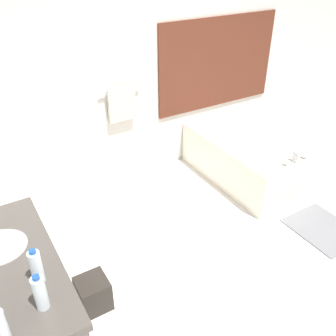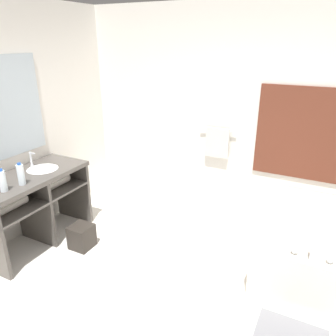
{
  "view_description": "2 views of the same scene",
  "coord_description": "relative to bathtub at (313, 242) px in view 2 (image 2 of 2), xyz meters",
  "views": [
    {
      "loc": [
        -1.87,
        -1.44,
        2.56
      ],
      "look_at": [
        -0.35,
        1.07,
        0.73
      ],
      "focal_mm": 40.0,
      "sensor_mm": 36.0,
      "label": 1
    },
    {
      "loc": [
        1.0,
        -1.83,
        2.27
      ],
      "look_at": [
        -0.56,
        1.23,
        0.9
      ],
      "focal_mm": 35.0,
      "sensor_mm": 36.0,
      "label": 2
    }
  ],
  "objects": [
    {
      "name": "sink_faucet",
      "position": [
        -3.09,
        -0.8,
        0.66
      ],
      "size": [
        0.09,
        0.04,
        0.18
      ],
      "color": "silver",
      "rests_on": "vanity_counter"
    },
    {
      "name": "wall_back_with_blinds",
      "position": [
        -1.01,
        0.8,
        1.06
      ],
      "size": [
        7.4,
        0.13,
        2.7
      ],
      "color": "white",
      "rests_on": "ground_plane"
    },
    {
      "name": "water_bottle_2",
      "position": [
        -2.78,
        -1.21,
        0.69
      ],
      "size": [
        0.07,
        0.07,
        0.24
      ],
      "color": "white",
      "rests_on": "vanity_counter"
    },
    {
      "name": "vanity_counter",
      "position": [
        -2.92,
        -0.97,
        0.33
      ],
      "size": [
        0.61,
        1.29,
        0.86
      ],
      "color": "#4C4742",
      "rests_on": "ground_plane"
    },
    {
      "name": "waste_bin",
      "position": [
        -2.39,
        -0.85,
        -0.15
      ],
      "size": [
        0.24,
        0.24,
        0.28
      ],
      "color": "#2D2823",
      "rests_on": "ground_plane"
    },
    {
      "name": "bathtub",
      "position": [
        0.0,
        0.0,
        0.0
      ],
      "size": [
        1.0,
        1.51,
        0.64
      ],
      "color": "silver",
      "rests_on": "ground_plane"
    },
    {
      "name": "ground_plane",
      "position": [
        -1.04,
        -1.43,
        -0.29
      ],
      "size": [
        16.0,
        16.0,
        0.0
      ],
      "primitive_type": "plane",
      "color": "silver",
      "rests_on": "ground"
    },
    {
      "name": "water_bottle_1",
      "position": [
        -2.81,
        -1.4,
        0.69
      ],
      "size": [
        0.07,
        0.07,
        0.23
      ],
      "color": "white",
      "rests_on": "vanity_counter"
    }
  ]
}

